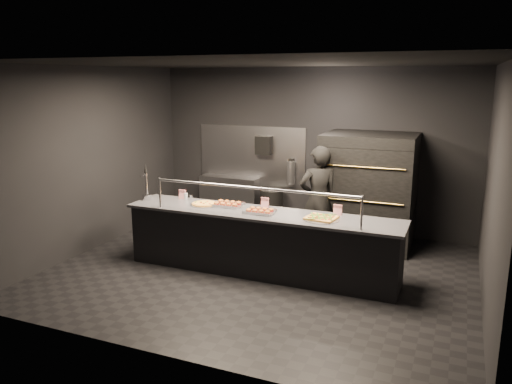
# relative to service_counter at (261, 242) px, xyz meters

# --- Properties ---
(room) EXTENTS (6.04, 6.00, 3.00)m
(room) POSITION_rel_service_counter_xyz_m (-0.02, 0.05, 1.03)
(room) COLOR black
(room) RESTS_ON ground
(service_counter) EXTENTS (4.10, 0.78, 1.37)m
(service_counter) POSITION_rel_service_counter_xyz_m (0.00, 0.00, 0.00)
(service_counter) COLOR black
(service_counter) RESTS_ON ground
(pizza_oven) EXTENTS (1.50, 1.23, 1.91)m
(pizza_oven) POSITION_rel_service_counter_xyz_m (1.20, 1.90, 0.50)
(pizza_oven) COLOR black
(pizza_oven) RESTS_ON ground
(prep_shelf) EXTENTS (1.20, 0.35, 0.90)m
(prep_shelf) POSITION_rel_service_counter_xyz_m (-1.60, 2.32, -0.01)
(prep_shelf) COLOR #99999E
(prep_shelf) RESTS_ON ground
(towel_dispenser) EXTENTS (0.30, 0.20, 0.35)m
(towel_dispenser) POSITION_rel_service_counter_xyz_m (-0.90, 2.39, 1.09)
(towel_dispenser) COLOR black
(towel_dispenser) RESTS_ON room
(fire_extinguisher) EXTENTS (0.14, 0.14, 0.51)m
(fire_extinguisher) POSITION_rel_service_counter_xyz_m (-0.35, 2.40, 0.60)
(fire_extinguisher) COLOR #B2B2B7
(fire_extinguisher) RESTS_ON room
(beer_tap) EXTENTS (0.15, 0.22, 0.58)m
(beer_tap) POSITION_rel_service_counter_xyz_m (-1.95, 0.00, 0.62)
(beer_tap) COLOR silver
(beer_tap) RESTS_ON service_counter
(round_pizza) EXTENTS (0.44, 0.44, 0.03)m
(round_pizza) POSITION_rel_service_counter_xyz_m (-0.95, 0.06, 0.47)
(round_pizza) COLOR silver
(round_pizza) RESTS_ON service_counter
(slider_tray_a) EXTENTS (0.52, 0.44, 0.07)m
(slider_tray_a) POSITION_rel_service_counter_xyz_m (-0.60, 0.15, 0.48)
(slider_tray_a) COLOR silver
(slider_tray_a) RESTS_ON service_counter
(slider_tray_b) EXTENTS (0.45, 0.35, 0.07)m
(slider_tray_b) POSITION_rel_service_counter_xyz_m (-0.00, -0.03, 0.48)
(slider_tray_b) COLOR silver
(slider_tray_b) RESTS_ON service_counter
(square_pizza) EXTENTS (0.50, 0.50, 0.05)m
(square_pizza) POSITION_rel_service_counter_xyz_m (0.91, -0.04, 0.47)
(square_pizza) COLOR silver
(square_pizza) RESTS_ON service_counter
(condiment_jar) EXTENTS (0.15, 0.06, 0.10)m
(condiment_jar) POSITION_rel_service_counter_xyz_m (-1.37, 0.28, 0.50)
(condiment_jar) COLOR silver
(condiment_jar) RESTS_ON service_counter
(tent_cards) EXTENTS (2.64, 0.04, 0.15)m
(tent_cards) POSITION_rel_service_counter_xyz_m (-0.15, 0.28, 0.53)
(tent_cards) COLOR white
(tent_cards) RESTS_ON service_counter
(trash_bin) EXTENTS (0.44, 0.44, 0.73)m
(trash_bin) POSITION_rel_service_counter_xyz_m (-0.67, 2.22, -0.10)
(trash_bin) COLOR black
(trash_bin) RESTS_ON ground
(worker) EXTENTS (0.77, 0.72, 1.77)m
(worker) POSITION_rel_service_counter_xyz_m (0.53, 1.17, 0.42)
(worker) COLOR black
(worker) RESTS_ON ground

